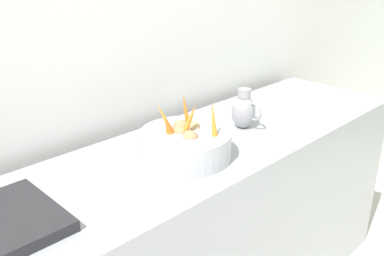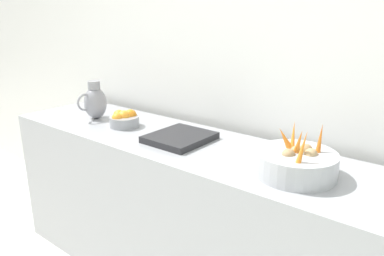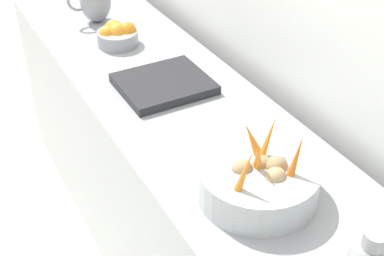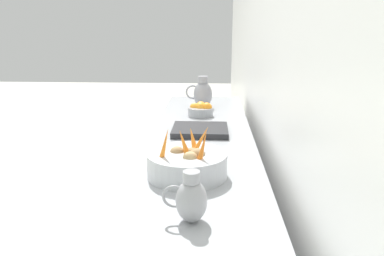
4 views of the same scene
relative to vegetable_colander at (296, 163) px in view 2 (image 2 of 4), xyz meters
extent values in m
cube|color=#9EA0A5|center=(-0.04, -0.31, -0.52)|extent=(0.62, 3.19, 0.93)
cylinder|color=#ADAFB5|center=(0.00, 0.00, 0.00)|extent=(0.35, 0.35, 0.11)
torus|color=#ADAFB5|center=(0.00, 0.00, -0.05)|extent=(0.21, 0.21, 0.01)
cone|color=orange|center=(-0.07, 0.07, 0.09)|extent=(0.06, 0.03, 0.16)
cone|color=orange|center=(0.01, 0.01, 0.09)|extent=(0.08, 0.08, 0.15)
cone|color=orange|center=(-0.02, -0.07, 0.08)|extent=(0.07, 0.10, 0.12)
cone|color=orange|center=(0.09, 0.06, 0.10)|extent=(0.07, 0.05, 0.16)
cone|color=orange|center=(-0.06, -0.05, 0.09)|extent=(0.10, 0.06, 0.14)
ellipsoid|color=#9E7F56|center=(-0.05, 0.02, 0.05)|extent=(0.07, 0.06, 0.06)
ellipsoid|color=#9E7F56|center=(-0.02, -0.01, 0.05)|extent=(0.06, 0.05, 0.05)
ellipsoid|color=#9E7F56|center=(0.05, -0.02, 0.05)|extent=(0.06, 0.05, 0.05)
ellipsoid|color=tan|center=(-0.02, 0.06, 0.05)|extent=(0.06, 0.05, 0.05)
cylinder|color=gray|center=(-0.02, -1.14, -0.03)|extent=(0.18, 0.18, 0.06)
sphere|color=orange|center=(-0.02, -1.14, 0.00)|extent=(0.08, 0.08, 0.08)
sphere|color=orange|center=(-0.02, -1.19, 0.00)|extent=(0.07, 0.07, 0.07)
sphere|color=orange|center=(0.02, -1.15, 0.00)|extent=(0.07, 0.07, 0.07)
sphere|color=orange|center=(-0.07, -1.13, 0.00)|extent=(0.08, 0.08, 0.08)
ellipsoid|color=gray|center=(-0.03, -1.43, 0.05)|extent=(0.15, 0.15, 0.21)
cylinder|color=gray|center=(-0.03, -1.43, 0.17)|extent=(0.08, 0.08, 0.06)
torus|color=gray|center=(0.05, -1.43, 0.07)|extent=(0.11, 0.01, 0.11)
cube|color=#232326|center=(-0.03, -0.69, -0.04)|extent=(0.34, 0.30, 0.04)
camera|label=1|loc=(1.09, -1.03, 0.68)|focal=40.33mm
camera|label=2|loc=(1.44, 0.58, 0.62)|focal=34.64mm
camera|label=3|loc=(0.73, 0.94, 1.00)|focal=49.74mm
camera|label=4|loc=(-0.10, 1.56, 0.59)|focal=35.38mm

